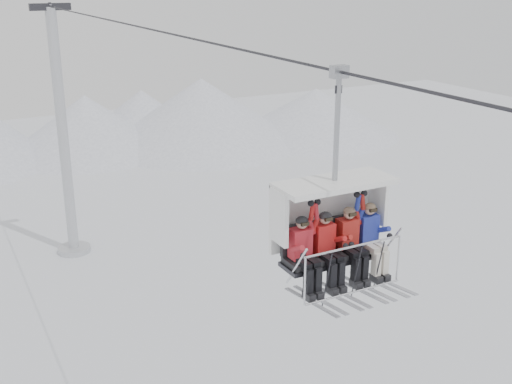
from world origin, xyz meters
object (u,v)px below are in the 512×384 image
skier_center_left (327,247)px  skier_far_right (371,237)px  chairlift_carrier (330,216)px  lift_tower_right (65,153)px  skier_far_left (304,252)px  skier_center_right (351,242)px

skier_center_left → skier_far_right: size_ratio=1.00×
chairlift_carrier → skier_far_right: chairlift_carrier is taller
skier_far_right → chairlift_carrier: bearing=157.9°
lift_tower_right → skier_far_right: lift_tower_right is taller
skier_far_left → chairlift_carrier: bearing=22.6°
skier_center_left → skier_center_right: (0.53, 0.00, 0.00)m
chairlift_carrier → skier_far_left: bearing=-157.4°
chairlift_carrier → skier_far_left: chairlift_carrier is taller
skier_far_left → skier_far_right: size_ratio=1.00×
chairlift_carrier → skier_center_right: 0.62m
chairlift_carrier → skier_center_left: chairlift_carrier is taller
skier_far_left → skier_far_right: same height
chairlift_carrier → skier_center_left: bearing=-128.3°
chairlift_carrier → skier_center_left: 0.60m
skier_far_left → lift_tower_right: bearing=88.3°
lift_tower_right → skier_center_left: lift_tower_right is taller
chairlift_carrier → skier_far_right: 0.93m
chairlift_carrier → skier_center_right: bearing=-46.9°
skier_far_left → skier_far_right: bearing=0.0°
lift_tower_right → skier_far_right: 25.62m
lift_tower_right → skier_center_left: 25.61m
lift_tower_right → skier_far_left: size_ratio=7.99×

